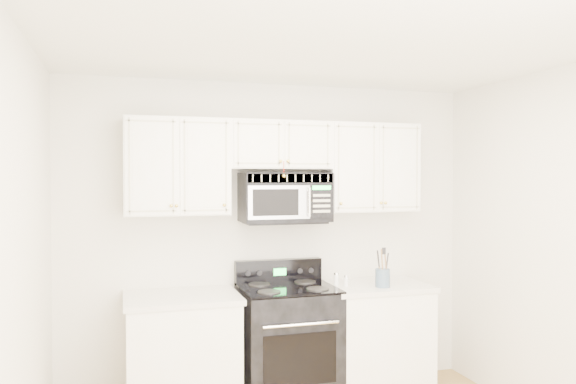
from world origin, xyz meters
name	(u,v)px	position (x,y,z in m)	size (l,w,h in m)	color
room	(355,270)	(0.00, 0.00, 1.30)	(3.51, 3.51, 2.61)	#9D7E42
base_cabinet_left	(182,359)	(-0.80, 1.44, 0.43)	(0.86, 0.65, 0.92)	white
base_cabinet_right	(374,342)	(0.80, 1.44, 0.43)	(0.86, 0.65, 0.92)	white
range	(288,343)	(0.04, 1.44, 0.48)	(0.75, 0.68, 1.12)	black
upper_cabinets	(278,163)	(0.00, 1.58, 1.93)	(2.44, 0.37, 0.75)	white
microwave	(285,197)	(0.05, 1.56, 1.65)	(0.72, 0.41, 0.40)	black
utensil_crock	(383,277)	(0.80, 1.28, 1.00)	(0.12, 0.12, 0.32)	slate
shaker_salt	(346,281)	(0.53, 1.40, 0.97)	(0.04, 0.04, 0.09)	white
shaker_pepper	(336,279)	(0.47, 1.47, 0.97)	(0.04, 0.04, 0.10)	white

